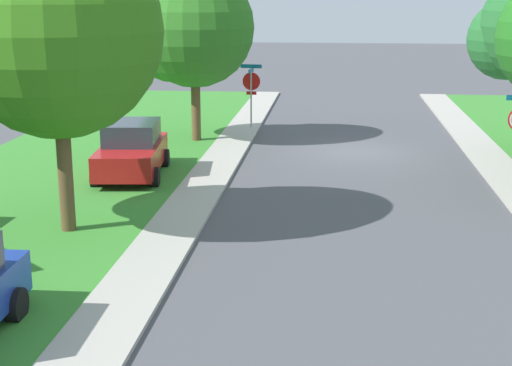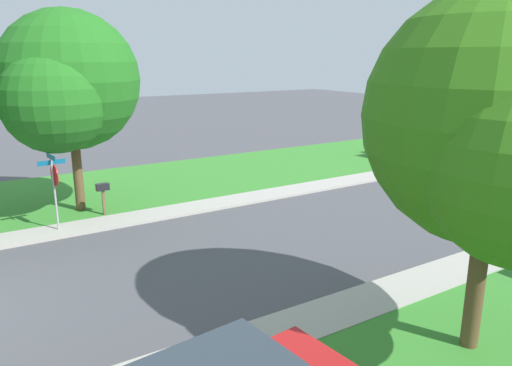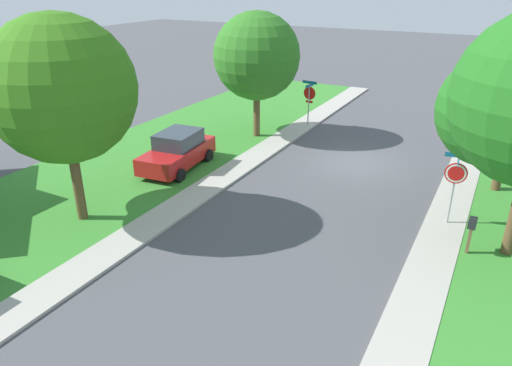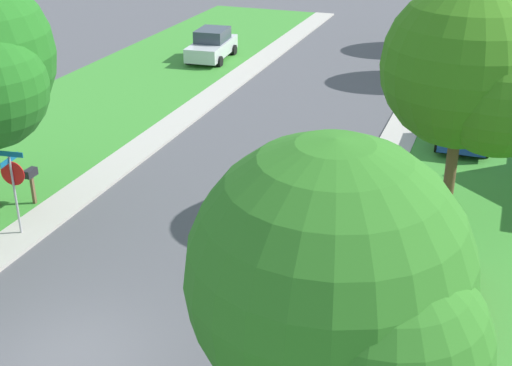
% 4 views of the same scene
% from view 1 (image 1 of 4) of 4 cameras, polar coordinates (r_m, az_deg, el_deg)
% --- Properties ---
extents(ground_plane, '(120.00, 120.00, 0.00)m').
position_cam_1_polar(ground_plane, '(28.20, 7.46, 2.31)').
color(ground_plane, '#4C4C51').
extents(sidewalk_east, '(1.40, 56.00, 0.10)m').
position_cam_1_polar(sidewalk_east, '(17.07, -7.68, -5.51)').
color(sidewalk_east, '#ADA89E').
rests_on(sidewalk_east, ground).
extents(stop_sign_near_corner, '(0.92, 0.92, 2.77)m').
position_cam_1_polar(stop_sign_near_corner, '(32.42, -0.36, 7.35)').
color(stop_sign_near_corner, '#9E9EA3').
rests_on(stop_sign_near_corner, ground).
extents(car_red_far_down_street, '(2.38, 4.47, 1.76)m').
position_cam_1_polar(car_red_far_down_street, '(24.37, -9.33, 2.45)').
color(car_red_far_down_street, red).
rests_on(car_red_far_down_street, ground).
extents(tree_across_left, '(5.35, 4.97, 7.36)m').
position_cam_1_polar(tree_across_left, '(18.69, -15.38, 10.46)').
color(tree_across_left, brown).
rests_on(tree_across_left, ground).
extents(tree_sidewalk_mid, '(4.94, 4.59, 6.74)m').
position_cam_1_polar(tree_sidewalk_mid, '(29.67, -5.10, 11.33)').
color(tree_sidewalk_mid, brown).
rests_on(tree_sidewalk_mid, ground).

